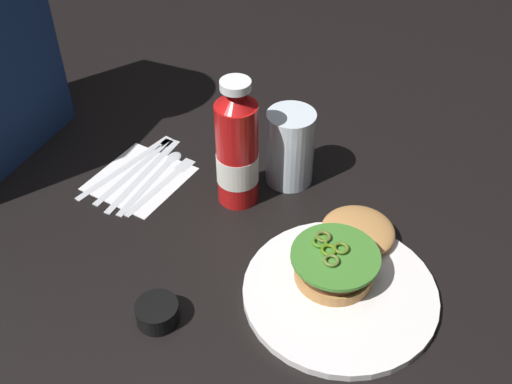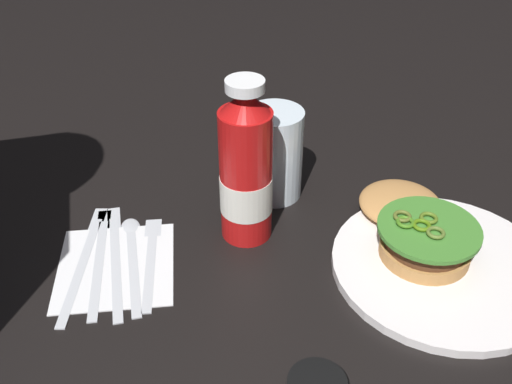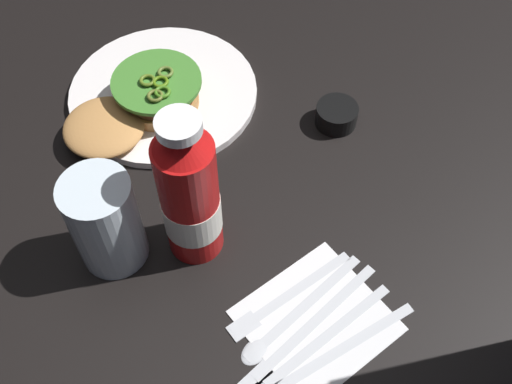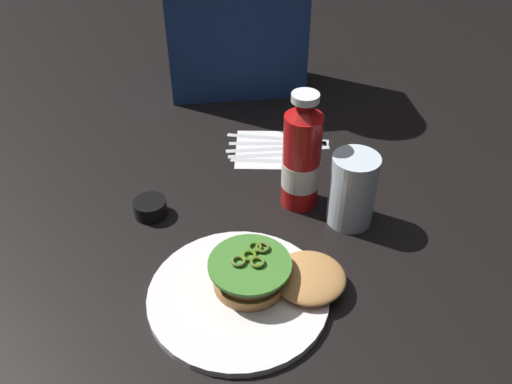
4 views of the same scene
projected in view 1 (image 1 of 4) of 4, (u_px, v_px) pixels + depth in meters
The scene contains 12 objects.
ground_plane at pixel (270, 256), 0.93m from camera, with size 3.00×3.00×0.00m, color black.
dinner_plate at pixel (340, 292), 0.87m from camera, with size 0.28×0.28×0.01m, color white.
burger_sandwich at pixel (343, 252), 0.90m from camera, with size 0.21×0.13×0.05m.
ketchup_bottle at pixel (237, 151), 0.97m from camera, with size 0.07×0.07×0.23m.
water_glass at pixel (290, 148), 1.03m from camera, with size 0.08×0.08×0.14m, color silver.
condiment_cup at pixel (157, 313), 0.83m from camera, with size 0.06×0.06×0.03m, color black.
napkin at pixel (140, 178), 1.07m from camera, with size 0.15×0.15×0.00m, color silver.
fork_utensil at pixel (166, 180), 1.06m from camera, with size 0.18×0.05×0.00m.
spoon_utensil at pixel (159, 171), 1.08m from camera, with size 0.19×0.03×0.00m.
table_knife at pixel (148, 168), 1.08m from camera, with size 0.22×0.02×0.00m.
butter_knife at pixel (139, 165), 1.09m from camera, with size 0.21×0.04×0.00m.
steak_knife at pixel (132, 161), 1.10m from camera, with size 0.22×0.07×0.00m.
Camera 1 is at (-0.59, -0.23, 0.69)m, focal length 42.86 mm.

